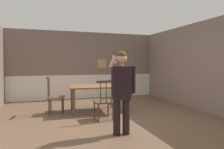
# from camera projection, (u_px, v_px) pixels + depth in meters

# --- Properties ---
(ground_plane) EXTENTS (7.26, 7.26, 0.00)m
(ground_plane) POSITION_uv_depth(u_px,v_px,m) (109.00, 120.00, 4.93)
(ground_plane) COLOR brown
(room_back_partition) EXTENTS (5.86, 0.17, 2.63)m
(room_back_partition) POSITION_uv_depth(u_px,v_px,m) (85.00, 67.00, 7.99)
(room_back_partition) COLOR #756056
(room_back_partition) RESTS_ON ground_plane
(room_right_partition) EXTENTS (0.13, 6.60, 2.63)m
(room_right_partition) POSITION_uv_depth(u_px,v_px,m) (206.00, 66.00, 5.76)
(room_right_partition) COLOR gray
(room_right_partition) RESTS_ON ground_plane
(dining_table) EXTENTS (1.65, 1.12, 0.76)m
(dining_table) POSITION_uv_depth(u_px,v_px,m) (97.00, 88.00, 5.79)
(dining_table) COLOR brown
(dining_table) RESTS_ON ground_plane
(chair_near_window) EXTENTS (0.49, 0.49, 1.04)m
(chair_near_window) POSITION_uv_depth(u_px,v_px,m) (55.00, 96.00, 5.50)
(chair_near_window) COLOR #513823
(chair_near_window) RESTS_ON ground_plane
(chair_by_doorway) EXTENTS (0.48, 0.48, 0.99)m
(chair_by_doorway) POSITION_uv_depth(u_px,v_px,m) (104.00, 101.00, 4.93)
(chair_by_doorway) COLOR #513823
(chair_by_doorway) RESTS_ON ground_plane
(person_figure) EXTENTS (0.53, 0.27, 1.64)m
(person_figure) POSITION_uv_depth(u_px,v_px,m) (122.00, 88.00, 3.87)
(person_figure) COLOR black
(person_figure) RESTS_ON ground_plane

